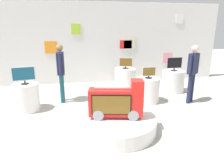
# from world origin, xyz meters

# --- Properties ---
(ground_plane) EXTENTS (30.00, 30.00, 0.00)m
(ground_plane) POSITION_xyz_m (0.00, 0.00, 0.00)
(ground_plane) COLOR #B2ADA3
(back_wall_display) EXTENTS (11.04, 0.13, 3.15)m
(back_wall_display) POSITION_xyz_m (0.01, 4.24, 1.58)
(back_wall_display) COLOR silver
(back_wall_display) RESTS_ON ground
(main_display_pedestal) EXTENTS (1.77, 1.77, 0.32)m
(main_display_pedestal) POSITION_xyz_m (0.30, 0.03, 0.16)
(main_display_pedestal) COLOR silver
(main_display_pedestal) RESTS_ON ground
(novelty_firetruck_tv) EXTENTS (1.18, 0.56, 0.84)m
(novelty_firetruck_tv) POSITION_xyz_m (0.32, 0.02, 0.66)
(novelty_firetruck_tv) COLOR gray
(novelty_firetruck_tv) RESTS_ON main_display_pedestal
(display_pedestal_left_rear) EXTENTS (0.77, 0.77, 0.75)m
(display_pedestal_left_rear) POSITION_xyz_m (2.85, 2.46, 0.37)
(display_pedestal_left_rear) COLOR silver
(display_pedestal_left_rear) RESTS_ON ground
(tv_on_left_rear) EXTENTS (0.53, 0.21, 0.45)m
(tv_on_left_rear) POSITION_xyz_m (2.85, 2.46, 1.00)
(tv_on_left_rear) COLOR black
(tv_on_left_rear) RESTS_ON display_pedestal_left_rear
(display_pedestal_center_rear) EXTENTS (0.67, 0.67, 0.75)m
(display_pedestal_center_rear) POSITION_xyz_m (-1.86, 1.56, 0.37)
(display_pedestal_center_rear) COLOR silver
(display_pedestal_center_rear) RESTS_ON ground
(tv_on_center_rear) EXTENTS (0.58, 0.20, 0.47)m
(tv_on_center_rear) POSITION_xyz_m (-1.86, 1.56, 1.01)
(tv_on_center_rear) COLOR black
(tv_on_center_rear) RESTS_ON display_pedestal_center_rear
(display_pedestal_right_rear) EXTENTS (0.77, 0.77, 0.75)m
(display_pedestal_right_rear) POSITION_xyz_m (1.27, 3.14, 0.37)
(display_pedestal_right_rear) COLOR silver
(display_pedestal_right_rear) RESTS_ON ground
(tv_on_right_rear) EXTENTS (0.48, 0.23, 0.39)m
(tv_on_right_rear) POSITION_xyz_m (1.27, 3.14, 0.95)
(tv_on_right_rear) COLOR black
(tv_on_right_rear) RESTS_ON display_pedestal_right_rear
(display_pedestal_far_right) EXTENTS (0.68, 0.68, 0.75)m
(display_pedestal_far_right) POSITION_xyz_m (1.60, 1.61, 0.37)
(display_pedestal_far_right) COLOR silver
(display_pedestal_far_right) RESTS_ON ground
(tv_on_far_right) EXTENTS (0.41, 0.21, 0.34)m
(tv_on_far_right) POSITION_xyz_m (1.60, 1.61, 0.92)
(tv_on_far_right) COLOR black
(tv_on_far_right) RESTS_ON display_pedestal_far_right
(shopper_browsing_near_truck) EXTENTS (0.45, 0.40, 1.72)m
(shopper_browsing_near_truck) POSITION_xyz_m (2.85, 1.35, 1.01)
(shopper_browsing_near_truck) COLOR #1E233F
(shopper_browsing_near_truck) RESTS_ON ground
(shopper_browsing_rear) EXTENTS (0.20, 0.56, 1.74)m
(shopper_browsing_rear) POSITION_xyz_m (-0.95, 2.09, 1.02)
(shopper_browsing_rear) COLOR #194751
(shopper_browsing_rear) RESTS_ON ground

